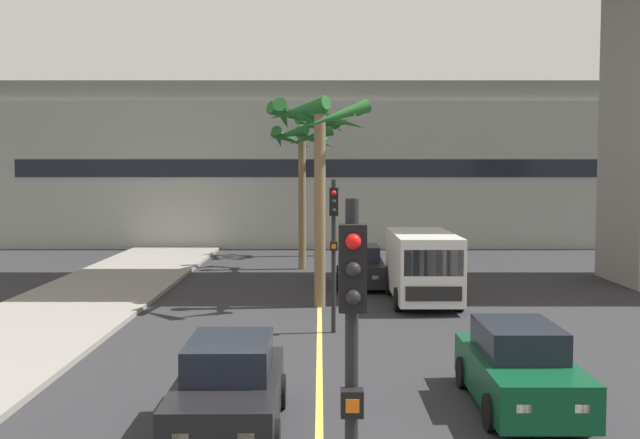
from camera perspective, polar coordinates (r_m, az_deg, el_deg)
lane_stripe_center at (r=23.02m, az=0.03°, el=-7.38°), size 0.14×56.00×0.01m
pier_building_backdrop at (r=46.16m, az=0.05°, el=4.04°), size 37.96×8.04×9.49m
car_queue_front at (r=14.86m, az=14.92°, el=-10.91°), size 1.84×4.10×1.56m
car_queue_second at (r=13.20m, az=-6.85°, el=-12.68°), size 1.87×4.12×1.56m
car_queue_third at (r=28.97m, az=3.15°, el=-3.65°), size 1.90×4.13×1.56m
delivery_van at (r=25.45m, az=7.83°, el=-3.42°), size 2.17×5.25×2.36m
traffic_light_median_near at (r=6.78m, az=2.50°, el=-11.08°), size 0.24×0.37×4.20m
traffic_light_median_far at (r=20.37m, az=1.11°, el=-1.13°), size 0.24×0.37×4.20m
palm_tree_near_median at (r=33.71m, az=-1.33°, el=5.20°), size 3.19×3.27×6.49m
palm_tree_mid_median at (r=24.31m, az=-0.09°, el=6.32°), size 3.43×3.64×6.78m
palm_tree_far_median at (r=38.87m, az=0.15°, el=6.04°), size 2.73×2.77×7.32m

